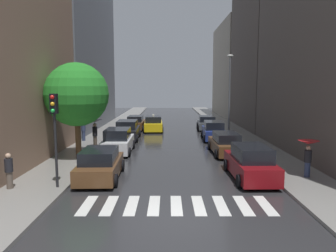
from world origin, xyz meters
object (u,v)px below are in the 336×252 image
(lamp_post_right, at_px, (229,89))
(pedestrian_far_side, at_px, (308,150))
(parked_car_left_nearest, at_px, (100,165))
(parked_car_left_second, at_px, (118,141))
(parked_car_left_third, at_px, (127,131))
(pedestrian_near_tree, at_px, (83,130))
(street_tree_left, at_px, (77,95))
(parked_car_left_fourth, at_px, (136,123))
(parked_car_right_third, at_px, (213,131))
(parked_car_right_second, at_px, (226,144))
(parked_car_right_fourth, at_px, (207,123))
(pedestrian_by_kerb, at_px, (9,170))
(parked_car_right_nearest, at_px, (250,163))
(traffic_light_left_corner, at_px, (54,120))
(taxi_midroad, at_px, (153,124))
(pedestrian_foreground, at_px, (95,127))

(lamp_post_right, bearing_deg, pedestrian_far_side, -85.18)
(parked_car_left_nearest, xyz_separation_m, parked_car_left_second, (-0.10, 6.64, 0.07))
(parked_car_left_second, relative_size, parked_car_left_third, 0.97)
(pedestrian_near_tree, bearing_deg, street_tree_left, -166.90)
(parked_car_left_second, height_order, parked_car_left_fourth, parked_car_left_second)
(parked_car_right_third, relative_size, lamp_post_right, 0.62)
(parked_car_right_second, height_order, parked_car_right_fourth, parked_car_right_second)
(parked_car_left_fourth, bearing_deg, pedestrian_by_kerb, 171.09)
(pedestrian_near_tree, xyz_separation_m, lamp_post_right, (13.10, 3.72, 3.43))
(parked_car_left_fourth, bearing_deg, street_tree_left, 172.21)
(parked_car_left_third, distance_m, parked_car_left_fourth, 6.80)
(parked_car_right_second, bearing_deg, parked_car_left_fourth, 28.84)
(pedestrian_near_tree, distance_m, pedestrian_by_kerb, 12.95)
(street_tree_left, bearing_deg, parked_car_right_nearest, -22.98)
(parked_car_left_nearest, bearing_deg, traffic_light_left_corner, 137.16)
(parked_car_left_third, xyz_separation_m, pedestrian_near_tree, (-3.57, -1.45, 0.24))
(parked_car_right_second, distance_m, traffic_light_left_corner, 12.42)
(pedestrian_far_side, distance_m, traffic_light_left_corner, 12.48)
(parked_car_left_nearest, distance_m, parked_car_left_third, 12.37)
(parked_car_right_fourth, height_order, lamp_post_right, lamp_post_right)
(parked_car_right_fourth, bearing_deg, parked_car_right_second, -178.33)
(parked_car_right_third, xyz_separation_m, pedestrian_near_tree, (-11.30, -1.43, 0.28))
(parked_car_left_nearest, relative_size, parked_car_right_second, 0.96)
(parked_car_left_nearest, height_order, traffic_light_left_corner, traffic_light_left_corner)
(parked_car_right_third, height_order, pedestrian_by_kerb, pedestrian_by_kerb)
(parked_car_right_fourth, height_order, street_tree_left, street_tree_left)
(pedestrian_far_side, bearing_deg, traffic_light_left_corner, -155.58)
(parked_car_right_fourth, distance_m, taxi_midroad, 5.95)
(taxi_midroad, height_order, lamp_post_right, lamp_post_right)
(pedestrian_by_kerb, xyz_separation_m, pedestrian_far_side, (14.34, 1.86, 0.54))
(parked_car_left_fourth, relative_size, pedestrian_foreground, 2.15)
(pedestrian_far_side, height_order, traffic_light_left_corner, traffic_light_left_corner)
(parked_car_left_nearest, bearing_deg, pedestrian_foreground, 12.93)
(taxi_midroad, distance_m, lamp_post_right, 8.95)
(parked_car_right_fourth, bearing_deg, parked_car_left_nearest, 160.33)
(parked_car_left_third, bearing_deg, parked_car_right_nearest, -147.77)
(parked_car_left_nearest, relative_size, pedestrian_far_side, 2.36)
(parked_car_right_nearest, height_order, parked_car_right_third, parked_car_right_nearest)
(parked_car_left_nearest, distance_m, parked_car_left_second, 6.64)
(parked_car_right_nearest, bearing_deg, pedestrian_by_kerb, 99.36)
(parked_car_right_nearest, bearing_deg, taxi_midroad, 17.17)
(parked_car_right_second, distance_m, pedestrian_by_kerb, 13.92)
(pedestrian_by_kerb, distance_m, lamp_post_right, 21.48)
(parked_car_left_nearest, distance_m, taxi_midroad, 18.03)
(parked_car_left_nearest, bearing_deg, parked_car_right_fourth, -23.88)
(street_tree_left, bearing_deg, pedestrian_near_tree, 101.97)
(parked_car_right_fourth, bearing_deg, parked_car_left_third, 132.55)
(parked_car_right_third, bearing_deg, parked_car_left_third, 91.90)
(pedestrian_near_tree, relative_size, pedestrian_far_side, 0.91)
(pedestrian_foreground, bearing_deg, parked_car_right_fourth, 29.92)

